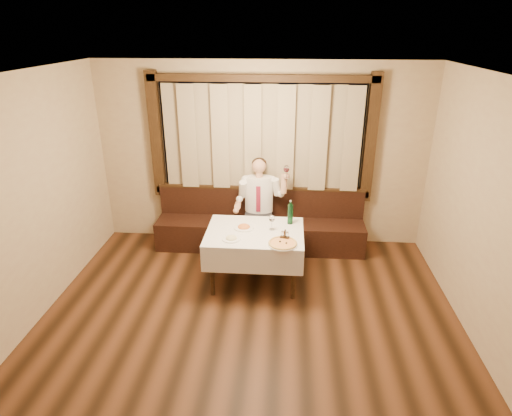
# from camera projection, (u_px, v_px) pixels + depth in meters

# --- Properties ---
(room) EXTENTS (5.01, 6.01, 2.81)m
(room) POSITION_uv_depth(u_px,v_px,m) (249.00, 199.00, 4.63)
(room) COLOR black
(room) RESTS_ON ground
(banquette) EXTENTS (3.20, 0.61, 0.94)m
(banquette) POSITION_uv_depth(u_px,v_px,m) (260.00, 228.00, 6.70)
(banquette) COLOR black
(banquette) RESTS_ON ground
(dining_table) EXTENTS (1.27, 0.97, 0.76)m
(dining_table) POSITION_uv_depth(u_px,v_px,m) (255.00, 238.00, 5.63)
(dining_table) COLOR black
(dining_table) RESTS_ON ground
(pizza) EXTENTS (0.37, 0.37, 0.04)m
(pizza) POSITION_uv_depth(u_px,v_px,m) (283.00, 243.00, 5.24)
(pizza) COLOR white
(pizza) RESTS_ON dining_table
(pasta_red) EXTENTS (0.27, 0.27, 0.09)m
(pasta_red) POSITION_uv_depth(u_px,v_px,m) (244.00, 226.00, 5.66)
(pasta_red) COLOR white
(pasta_red) RESTS_ON dining_table
(pasta_cream) EXTENTS (0.24, 0.24, 0.08)m
(pasta_cream) POSITION_uv_depth(u_px,v_px,m) (231.00, 237.00, 5.36)
(pasta_cream) COLOR white
(pasta_cream) RESTS_ON dining_table
(green_bottle) EXTENTS (0.07, 0.07, 0.34)m
(green_bottle) POSITION_uv_depth(u_px,v_px,m) (290.00, 214.00, 5.75)
(green_bottle) COLOR #104F22
(green_bottle) RESTS_ON dining_table
(table_wine_glass) EXTENTS (0.08, 0.08, 0.21)m
(table_wine_glass) POSITION_uv_depth(u_px,v_px,m) (272.00, 219.00, 5.57)
(table_wine_glass) COLOR white
(table_wine_glass) RESTS_ON dining_table
(cruet_caddy) EXTENTS (0.13, 0.08, 0.13)m
(cruet_caddy) POSITION_uv_depth(u_px,v_px,m) (285.00, 236.00, 5.36)
(cruet_caddy) COLOR black
(cruet_caddy) RESTS_ON dining_table
(seated_man) EXTENTS (0.80, 0.60, 1.44)m
(seated_man) POSITION_uv_depth(u_px,v_px,m) (259.00, 199.00, 6.41)
(seated_man) COLOR black
(seated_man) RESTS_ON ground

